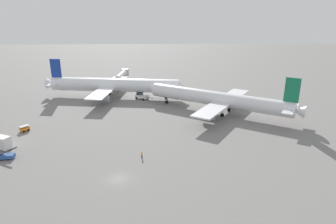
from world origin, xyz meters
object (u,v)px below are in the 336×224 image
object	(u,v)px
airliner_at_gate_left	(114,85)
gse_catering_truck_tall	(0,142)
jet_bridge	(122,75)
ground_crew_marshaller_foreground	(142,154)
airliner_being_pushed	(218,99)
gse_baggage_cart_trailing	(25,128)
pushback_tug	(142,96)
gse_belt_loader_portside	(6,156)

from	to	relation	value
airliner_at_gate_left	gse_catering_truck_tall	distance (m)	53.94
jet_bridge	ground_crew_marshaller_foreground	bearing A→B (deg)	-80.68
airliner_at_gate_left	jet_bridge	xyz separation A→B (m)	(0.44, 27.76, -1.12)
airliner_being_pushed	gse_baggage_cart_trailing	world-z (taller)	airliner_being_pushed
pushback_tug	gse_baggage_cart_trailing	size ratio (longest dim) A/B	2.46
airliner_being_pushed	ground_crew_marshaller_foreground	world-z (taller)	airliner_being_pushed
airliner_being_pushed	pushback_tug	bearing A→B (deg)	145.99
pushback_tug	jet_bridge	size ratio (longest dim) A/B	0.38
gse_belt_loader_portside	jet_bridge	xyz separation A→B (m)	(19.26, 82.36, 3.31)
airliner_being_pushed	gse_catering_truck_tall	distance (m)	67.97
airliner_at_gate_left	airliner_being_pushed	distance (m)	45.16
airliner_being_pushed	pushback_tug	distance (m)	33.86
pushback_tug	ground_crew_marshaller_foreground	bearing A→B (deg)	-87.29
pushback_tug	jet_bridge	world-z (taller)	jet_bridge
gse_belt_loader_portside	airliner_at_gate_left	bearing A→B (deg)	70.98
gse_catering_truck_tall	jet_bridge	xyz separation A→B (m)	(23.31, 76.48, 2.37)
airliner_being_pushed	gse_belt_loader_portside	distance (m)	66.99
pushback_tug	gse_baggage_cart_trailing	distance (m)	47.52
airliner_at_gate_left	gse_belt_loader_portside	xyz separation A→B (m)	(-18.83, -54.61, -4.42)
jet_bridge	airliner_at_gate_left	bearing A→B (deg)	-90.91
airliner_being_pushed	ground_crew_marshaller_foreground	size ratio (longest dim) A/B	28.95
ground_crew_marshaller_foreground	gse_catering_truck_tall	bearing A→B (deg)	169.89
pushback_tug	gse_belt_loader_portside	bearing A→B (deg)	-120.55
airliner_at_gate_left	pushback_tug	bearing A→B (deg)	-14.86
gse_baggage_cart_trailing	jet_bridge	bearing A→B (deg)	70.96
gse_baggage_cart_trailing	airliner_being_pushed	bearing A→B (deg)	13.67
airliner_at_gate_left	gse_baggage_cart_trailing	size ratio (longest dim) A/B	19.01
airliner_at_gate_left	gse_catering_truck_tall	bearing A→B (deg)	-115.14
ground_crew_marshaller_foreground	jet_bridge	size ratio (longest dim) A/B	0.09
airliner_being_pushed	gse_catering_truck_tall	world-z (taller)	airliner_being_pushed
pushback_tug	gse_catering_truck_tall	world-z (taller)	gse_catering_truck_tall
gse_catering_truck_tall	jet_bridge	size ratio (longest dim) A/B	0.32
airliner_at_gate_left	gse_baggage_cart_trailing	bearing A→B (deg)	-120.69
airliner_being_pushed	ground_crew_marshaller_foreground	distance (m)	42.18
airliner_at_gate_left	gse_catering_truck_tall	world-z (taller)	airliner_at_gate_left
airliner_being_pushed	airliner_at_gate_left	bearing A→B (deg)	150.99
gse_baggage_cart_trailing	pushback_tug	bearing A→B (deg)	45.25
airliner_being_pushed	gse_belt_loader_portside	xyz separation A→B (m)	(-58.32, -32.71, -4.16)
pushback_tug	jet_bridge	xyz separation A→B (m)	(-11.16, 30.83, 2.90)
airliner_at_gate_left	gse_catering_truck_tall	xyz separation A→B (m)	(-22.87, -48.72, -3.49)
airliner_at_gate_left	gse_belt_loader_portside	bearing A→B (deg)	-109.02
airliner_at_gate_left	jet_bridge	distance (m)	27.78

